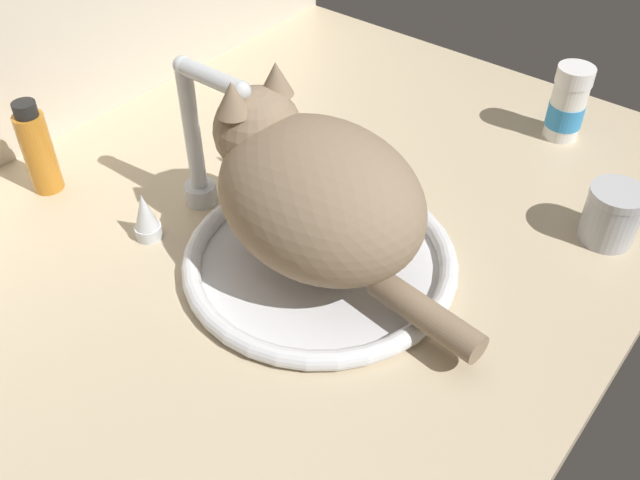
# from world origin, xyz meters

# --- Properties ---
(countertop) EXTENTS (1.10, 0.78, 0.03)m
(countertop) POSITION_xyz_m (0.00, 0.00, 0.01)
(countertop) COLOR #CCB793
(countertop) RESTS_ON ground
(backsplash_wall) EXTENTS (1.10, 0.02, 0.40)m
(backsplash_wall) POSITION_xyz_m (0.00, 0.40, 0.20)
(backsplash_wall) COLOR beige
(backsplash_wall) RESTS_ON ground
(sink_basin) EXTENTS (0.31, 0.31, 0.02)m
(sink_basin) POSITION_xyz_m (-0.01, -0.07, 0.04)
(sink_basin) COLOR white
(sink_basin) RESTS_ON countertop
(faucet) EXTENTS (0.21, 0.12, 0.20)m
(faucet) POSITION_xyz_m (-0.01, 0.11, 0.11)
(faucet) COLOR silver
(faucet) RESTS_ON countertop
(cat) EXTENTS (0.22, 0.37, 0.19)m
(cat) POSITION_xyz_m (-0.01, -0.05, 0.13)
(cat) COLOR #8C755B
(cat) RESTS_ON sink_basin
(pill_bottle) EXTENTS (0.05, 0.05, 0.11)m
(pill_bottle) POSITION_xyz_m (0.41, -0.17, 0.08)
(pill_bottle) COLOR white
(pill_bottle) RESTS_ON countertop
(amber_bottle) EXTENTS (0.04, 0.04, 0.13)m
(amber_bottle) POSITION_xyz_m (-0.12, 0.30, 0.09)
(amber_bottle) COLOR #C67A23
(amber_bottle) RESTS_ON countertop
(metal_jar) EXTENTS (0.07, 0.07, 0.07)m
(metal_jar) POSITION_xyz_m (0.24, -0.30, 0.07)
(metal_jar) COLOR #B2B5BA
(metal_jar) RESTS_ON countertop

